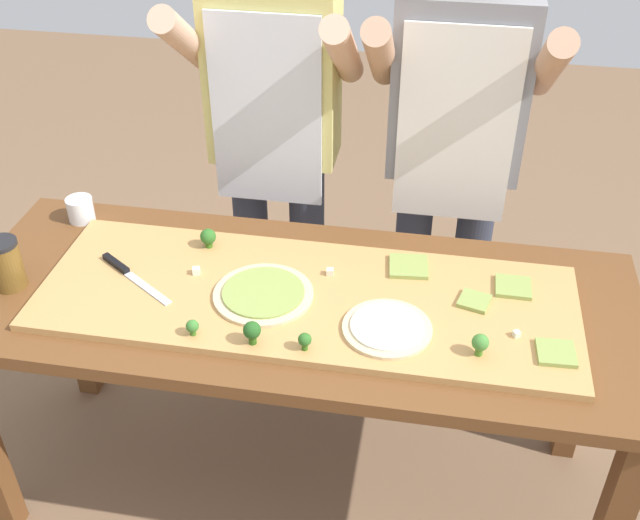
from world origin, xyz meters
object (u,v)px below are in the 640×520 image
at_px(pizza_slice_near_right, 513,287).
at_px(cheese_crumble_c, 196,271).
at_px(cheese_crumble_b, 330,272).
at_px(sauce_jar, 6,264).
at_px(flour_cup, 81,211).
at_px(broccoli_floret_front_left, 192,327).
at_px(broccoli_floret_center_left, 252,331).
at_px(pizza_slice_far_left, 409,266).
at_px(chefs_knife, 127,272).
at_px(pizza_whole_white_garlic, 387,328).
at_px(cook_right, 454,142).
at_px(pizza_whole_pesto_green, 263,294).
at_px(broccoli_floret_back_left, 305,340).
at_px(cook_left, 274,128).
at_px(cheese_crumble_a, 516,334).
at_px(broccoli_floret_back_mid, 208,237).
at_px(pizza_slice_far_right, 474,301).
at_px(broccoli_floret_center_right, 480,343).
at_px(pizza_slice_center, 556,353).
at_px(prep_table, 297,326).

bearing_deg(pizza_slice_near_right, cheese_crumble_c, -174.44).
xyz_separation_m(cheese_crumble_b, sauce_jar, (-0.86, -0.17, 0.04)).
bearing_deg(sauce_jar, flour_cup, 81.89).
height_order(broccoli_floret_front_left, cheese_crumble_b, broccoli_floret_front_left).
bearing_deg(broccoli_floret_center_left, broccoli_floret_front_left, 178.40).
relative_size(pizza_slice_far_left, cheese_crumble_c, 5.43).
relative_size(cheese_crumble_c, flour_cup, 0.24).
bearing_deg(chefs_knife, pizza_whole_white_garlic, -8.58).
bearing_deg(cook_right, sauce_jar, -150.22).
relative_size(cheese_crumble_c, sauce_jar, 0.14).
relative_size(chefs_knife, broccoli_floret_front_left, 5.91).
xyz_separation_m(pizza_whole_pesto_green, cheese_crumble_c, (-0.20, 0.06, 0.00)).
bearing_deg(broccoli_floret_back_left, cheese_crumble_b, 88.12).
bearing_deg(cheese_crumble_c, broccoli_floret_center_left, -48.18).
bearing_deg(pizza_slice_far_left, broccoli_floret_center_left, -133.01).
bearing_deg(chefs_knife, flour_cup, 133.61).
xyz_separation_m(pizza_slice_far_left, cheese_crumble_c, (-0.57, -0.13, 0.00)).
xyz_separation_m(flour_cup, cook_left, (0.55, 0.32, 0.17)).
bearing_deg(chefs_knife, sauce_jar, -165.45).
bearing_deg(cheese_crumble_a, broccoli_floret_back_left, -164.83).
height_order(broccoli_floret_back_mid, cheese_crumble_b, broccoli_floret_back_mid).
height_order(cheese_crumble_a, sauce_jar, sauce_jar).
bearing_deg(cheese_crumble_b, broccoli_floret_center_left, -114.40).
bearing_deg(broccoli_floret_center_left, chefs_knife, 152.37).
bearing_deg(cook_right, cheese_crumble_b, -121.71).
height_order(pizza_slice_near_right, broccoli_floret_back_mid, broccoli_floret_back_mid).
xyz_separation_m(pizza_slice_far_left, cook_right, (0.09, 0.43, 0.18)).
bearing_deg(cheese_crumble_c, chefs_knife, -170.13).
bearing_deg(cheese_crumble_a, sauce_jar, -179.98).
height_order(pizza_slice_far_right, cheese_crumble_c, cheese_crumble_c).
bearing_deg(broccoli_floret_back_mid, broccoli_floret_center_right, -22.95).
bearing_deg(sauce_jar, chefs_knife, 14.55).
bearing_deg(pizza_slice_far_right, pizza_slice_near_right, 37.81).
bearing_deg(pizza_slice_far_left, pizza_slice_far_right, -34.19).
relative_size(flour_cup, cook_right, 0.05).
bearing_deg(cook_left, pizza_slice_far_right, -39.94).
relative_size(broccoli_floret_center_left, cook_right, 0.04).
relative_size(broccoli_floret_front_left, cheese_crumble_c, 2.24).
distance_m(pizza_whole_pesto_green, pizza_slice_far_right, 0.56).
distance_m(flour_cup, sauce_jar, 0.35).
distance_m(broccoli_floret_center_left, broccoli_floret_center_right, 0.55).
bearing_deg(pizza_slice_center, pizza_slice_far_right, 139.48).
bearing_deg(pizza_slice_near_right, broccoli_floret_back_left, -146.65).
bearing_deg(cheese_crumble_b, pizza_slice_near_right, 2.64).
bearing_deg(cook_left, pizza_slice_near_right, -31.79).
bearing_deg(pizza_slice_far_left, chefs_knife, -168.11).
xyz_separation_m(prep_table, cheese_crumble_b, (0.08, 0.09, 0.14)).
relative_size(cook_left, cook_right, 1.00).
xyz_separation_m(pizza_slice_near_right, sauce_jar, (-1.35, -0.20, 0.05)).
xyz_separation_m(broccoli_floret_front_left, sauce_jar, (-0.56, 0.13, 0.03)).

